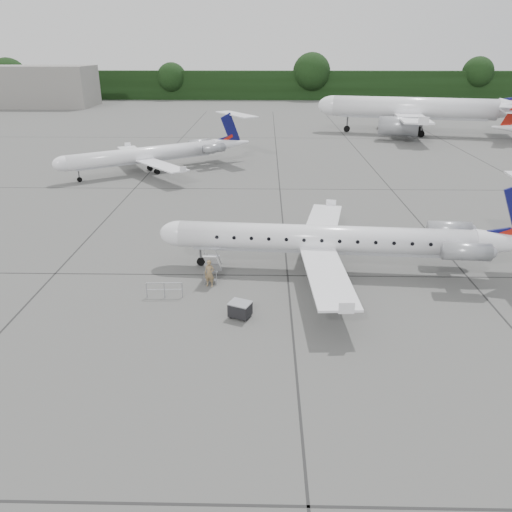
# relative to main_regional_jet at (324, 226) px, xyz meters

# --- Properties ---
(ground) EXTENTS (320.00, 320.00, 0.00)m
(ground) POSITION_rel_main_regional_jet_xyz_m (1.04, -7.88, -3.26)
(ground) COLOR #5A5B58
(ground) RESTS_ON ground
(treeline) EXTENTS (260.00, 4.00, 8.00)m
(treeline) POSITION_rel_main_regional_jet_xyz_m (1.04, 122.12, 0.74)
(treeline) COLOR black
(treeline) RESTS_ON ground
(terminal_building) EXTENTS (40.00, 14.00, 10.00)m
(terminal_building) POSITION_rel_main_regional_jet_xyz_m (-68.96, 102.12, 1.74)
(terminal_building) COLOR gray
(terminal_building) RESTS_ON ground
(main_regional_jet) EXTENTS (26.74, 20.18, 6.52)m
(main_regional_jet) POSITION_rel_main_regional_jet_xyz_m (0.00, 0.00, 0.00)
(main_regional_jet) COLOR white
(main_regional_jet) RESTS_ON ground
(airstair) EXTENTS (1.01, 2.21, 2.04)m
(airstair) POSITION_rel_main_regional_jet_xyz_m (-7.45, -1.48, -2.24)
(airstair) COLOR white
(airstair) RESTS_ON ground
(passenger) EXTENTS (0.74, 0.57, 1.82)m
(passenger) POSITION_rel_main_regional_jet_xyz_m (-7.54, -2.70, -2.35)
(passenger) COLOR olive
(passenger) RESTS_ON ground
(safety_railing) EXTENTS (2.20, 0.16, 1.00)m
(safety_railing) POSITION_rel_main_regional_jet_xyz_m (-10.18, -4.35, -2.76)
(safety_railing) COLOR #96989E
(safety_railing) RESTS_ON ground
(baggage_cart) EXTENTS (1.44, 1.32, 1.01)m
(baggage_cart) POSITION_rel_main_regional_jet_xyz_m (-5.37, -6.70, -2.76)
(baggage_cart) COLOR black
(baggage_cart) RESTS_ON ground
(bg_narrowbody) EXTENTS (40.06, 32.65, 12.66)m
(bg_narrowbody) POSITION_rel_main_regional_jet_xyz_m (21.61, 58.99, 3.07)
(bg_narrowbody) COLOR white
(bg_narrowbody) RESTS_ON ground
(bg_regional_left) EXTENTS (29.89, 28.05, 6.37)m
(bg_regional_left) POSITION_rel_main_regional_jet_xyz_m (-18.70, 28.64, -0.08)
(bg_regional_left) COLOR white
(bg_regional_left) RESTS_ON ground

